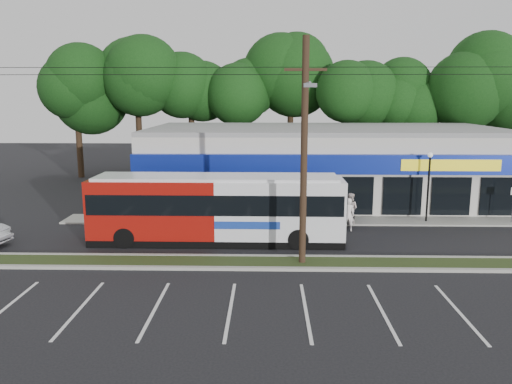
{
  "coord_description": "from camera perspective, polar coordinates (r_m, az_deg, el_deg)",
  "views": [
    {
      "loc": [
        1.41,
        -20.64,
        7.49
      ],
      "look_at": [
        0.82,
        5.0,
        2.56
      ],
      "focal_mm": 35.0,
      "sensor_mm": 36.0,
      "label": 1
    }
  ],
  "objects": [
    {
      "name": "strip_mall",
      "position": [
        37.1,
        7.66,
        3.28
      ],
      "size": [
        25.0,
        12.55,
        5.3
      ],
      "color": "beige",
      "rests_on": "ground"
    },
    {
      "name": "curb_north",
      "position": [
        23.72,
        -2.16,
        -7.36
      ],
      "size": [
        40.0,
        0.25,
        0.14
      ],
      "primitive_type": "cube",
      "color": "#9E9E93",
      "rests_on": "ground"
    },
    {
      "name": "grass_strip",
      "position": [
        22.92,
        -2.29,
        -8.05
      ],
      "size": [
        40.0,
        1.6,
        0.12
      ],
      "primitive_type": "cube",
      "color": "#243214",
      "rests_on": "ground"
    },
    {
      "name": "ground",
      "position": [
        22.0,
        -2.46,
        -9.04
      ],
      "size": [
        120.0,
        120.0,
        0.0
      ],
      "primitive_type": "plane",
      "color": "black",
      "rests_on": "ground"
    },
    {
      "name": "utility_pole",
      "position": [
        21.71,
        5.1,
        5.34
      ],
      "size": [
        50.0,
        2.77,
        10.0
      ],
      "color": "black",
      "rests_on": "ground"
    },
    {
      "name": "pedestrian_b",
      "position": [
        30.16,
        10.71,
        -1.87
      ],
      "size": [
        1.13,
        1.04,
        1.88
      ],
      "primitive_type": "imported",
      "rotation": [
        0.0,
        0.0,
        2.68
      ],
      "color": "beige",
      "rests_on": "ground"
    },
    {
      "name": "car_dark",
      "position": [
        29.94,
        6.71,
        -2.1
      ],
      "size": [
        4.96,
        2.54,
        1.62
      ],
      "primitive_type": "imported",
      "rotation": [
        0.0,
        0.0,
        1.43
      ],
      "color": "black",
      "rests_on": "ground"
    },
    {
      "name": "curb_south",
      "position": [
        22.12,
        -2.43,
        -8.74
      ],
      "size": [
        40.0,
        0.25,
        0.14
      ],
      "primitive_type": "cube",
      "color": "#9E9E93",
      "rests_on": "ground"
    },
    {
      "name": "tree_line",
      "position": [
        46.72,
        4.61,
        11.98
      ],
      "size": [
        46.76,
        6.76,
        11.83
      ],
      "color": "black",
      "rests_on": "ground"
    },
    {
      "name": "metrobus",
      "position": [
        25.89,
        -4.46,
        -1.73
      ],
      "size": [
        13.06,
        2.83,
        3.5
      ],
      "rotation": [
        0.0,
        0.0,
        -0.0
      ],
      "color": "maroon",
      "rests_on": "ground"
    },
    {
      "name": "pedestrian_a",
      "position": [
        28.56,
        10.48,
        -2.55
      ],
      "size": [
        0.71,
        0.49,
        1.9
      ],
      "primitive_type": "imported",
      "rotation": [
        0.0,
        0.0,
        3.09
      ],
      "color": "white",
      "rests_on": "ground"
    },
    {
      "name": "sidewalk",
      "position": [
        30.77,
        8.0,
        -3.23
      ],
      "size": [
        32.0,
        2.2,
        0.1
      ],
      "primitive_type": "cube",
      "color": "#9E9E93",
      "rests_on": "ground"
    },
    {
      "name": "lamp_post",
      "position": [
        31.33,
        19.14,
        1.42
      ],
      "size": [
        0.3,
        0.3,
        4.25
      ],
      "color": "black",
      "rests_on": "ground"
    }
  ]
}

